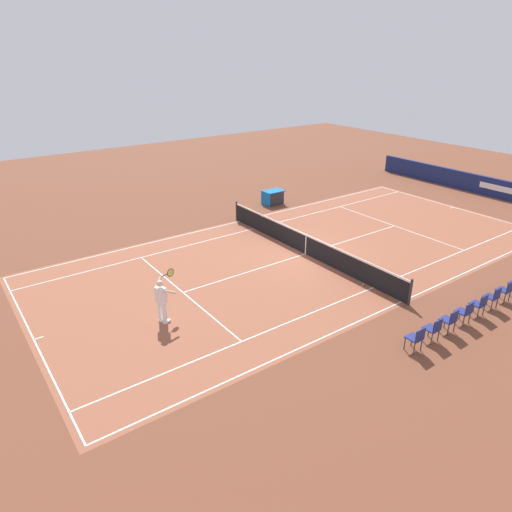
{
  "coord_description": "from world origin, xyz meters",
  "views": [
    {
      "loc": [
        13.4,
        14.61,
        8.75
      ],
      "look_at": [
        3.19,
        0.46,
        0.9
      ],
      "focal_mm": 32.38,
      "sensor_mm": 36.0,
      "label": 1
    }
  ],
  "objects_px": {
    "tennis_ball": "(363,284)",
    "equipment_cart_tarped": "(273,197)",
    "spectator_chair_4": "(465,311)",
    "spectator_chair_1": "(506,289)",
    "spectator_chair_2": "(493,296)",
    "spectator_chair_3": "(480,304)",
    "spectator_chair_5": "(450,319)",
    "tennis_player_near": "(162,299)",
    "spectator_chair_6": "(434,328)",
    "spectator_chair_7": "(416,337)",
    "tennis_net": "(306,244)"
  },
  "relations": [
    {
      "from": "spectator_chair_3",
      "to": "spectator_chair_5",
      "type": "relative_size",
      "value": 1.0
    },
    {
      "from": "spectator_chair_1",
      "to": "spectator_chair_3",
      "type": "relative_size",
      "value": 1.0
    },
    {
      "from": "tennis_ball",
      "to": "spectator_chair_4",
      "type": "bearing_deg",
      "value": 98.86
    },
    {
      "from": "spectator_chair_3",
      "to": "spectator_chair_7",
      "type": "height_order",
      "value": "same"
    },
    {
      "from": "spectator_chair_4",
      "to": "spectator_chair_7",
      "type": "distance_m",
      "value": 2.69
    },
    {
      "from": "tennis_player_near",
      "to": "spectator_chair_6",
      "type": "bearing_deg",
      "value": 136.59
    },
    {
      "from": "tennis_ball",
      "to": "spectator_chair_4",
      "type": "distance_m",
      "value": 4.11
    },
    {
      "from": "spectator_chair_1",
      "to": "spectator_chair_4",
      "type": "distance_m",
      "value": 2.69
    },
    {
      "from": "tennis_player_near",
      "to": "tennis_ball",
      "type": "height_order",
      "value": "tennis_player_near"
    },
    {
      "from": "spectator_chair_5",
      "to": "equipment_cart_tarped",
      "type": "xyz_separation_m",
      "value": [
        -3.87,
        -14.66,
        -0.08
      ]
    },
    {
      "from": "tennis_player_near",
      "to": "equipment_cart_tarped",
      "type": "height_order",
      "value": "tennis_player_near"
    },
    {
      "from": "spectator_chair_2",
      "to": "tennis_ball",
      "type": "bearing_deg",
      "value": -58.97
    },
    {
      "from": "tennis_player_near",
      "to": "tennis_ball",
      "type": "relative_size",
      "value": 25.71
    },
    {
      "from": "tennis_net",
      "to": "tennis_player_near",
      "type": "height_order",
      "value": "tennis_player_near"
    },
    {
      "from": "spectator_chair_6",
      "to": "spectator_chair_7",
      "type": "xyz_separation_m",
      "value": [
        0.9,
        0.0,
        0.0
      ]
    },
    {
      "from": "spectator_chair_1",
      "to": "spectator_chair_7",
      "type": "distance_m",
      "value": 5.39
    },
    {
      "from": "tennis_ball",
      "to": "spectator_chair_1",
      "type": "bearing_deg",
      "value": 129.51
    },
    {
      "from": "spectator_chair_7",
      "to": "spectator_chair_3",
      "type": "bearing_deg",
      "value": 180.0
    },
    {
      "from": "spectator_chair_4",
      "to": "spectator_chair_6",
      "type": "bearing_deg",
      "value": 0.0
    },
    {
      "from": "tennis_ball",
      "to": "spectator_chair_6",
      "type": "relative_size",
      "value": 0.08
    },
    {
      "from": "spectator_chair_2",
      "to": "spectator_chair_3",
      "type": "distance_m",
      "value": 0.9
    },
    {
      "from": "spectator_chair_3",
      "to": "spectator_chair_5",
      "type": "bearing_deg",
      "value": 0.0
    },
    {
      "from": "spectator_chair_2",
      "to": "spectator_chair_1",
      "type": "bearing_deg",
      "value": 180.0
    },
    {
      "from": "spectator_chair_1",
      "to": "spectator_chair_2",
      "type": "relative_size",
      "value": 1.0
    },
    {
      "from": "spectator_chair_1",
      "to": "equipment_cart_tarped",
      "type": "distance_m",
      "value": 14.66
    },
    {
      "from": "spectator_chair_2",
      "to": "spectator_chair_6",
      "type": "xyz_separation_m",
      "value": [
        3.59,
        0.0,
        0.0
      ]
    },
    {
      "from": "spectator_chair_3",
      "to": "spectator_chair_7",
      "type": "relative_size",
      "value": 1.0
    },
    {
      "from": "spectator_chair_2",
      "to": "spectator_chair_4",
      "type": "relative_size",
      "value": 1.0
    },
    {
      "from": "tennis_ball",
      "to": "equipment_cart_tarped",
      "type": "distance_m",
      "value": 11.23
    },
    {
      "from": "tennis_net",
      "to": "spectator_chair_4",
      "type": "distance_m",
      "value": 7.76
    },
    {
      "from": "tennis_player_near",
      "to": "spectator_chair_6",
      "type": "xyz_separation_m",
      "value": [
        -6.58,
        6.23,
        -0.41
      ]
    },
    {
      "from": "spectator_chair_5",
      "to": "equipment_cart_tarped",
      "type": "bearing_deg",
      "value": -104.8
    },
    {
      "from": "tennis_player_near",
      "to": "spectator_chair_2",
      "type": "height_order",
      "value": "tennis_player_near"
    },
    {
      "from": "spectator_chair_3",
      "to": "spectator_chair_4",
      "type": "bearing_deg",
      "value": 0.0
    },
    {
      "from": "tennis_player_near",
      "to": "spectator_chair_2",
      "type": "distance_m",
      "value": 11.94
    },
    {
      "from": "tennis_ball",
      "to": "spectator_chair_1",
      "type": "xyz_separation_m",
      "value": [
        -3.32,
        4.03,
        0.49
      ]
    },
    {
      "from": "spectator_chair_3",
      "to": "equipment_cart_tarped",
      "type": "relative_size",
      "value": 0.7
    },
    {
      "from": "tennis_net",
      "to": "tennis_player_near",
      "type": "relative_size",
      "value": 6.89
    },
    {
      "from": "spectator_chair_7",
      "to": "equipment_cart_tarped",
      "type": "distance_m",
      "value": 15.72
    },
    {
      "from": "spectator_chair_1",
      "to": "spectator_chair_5",
      "type": "xyz_separation_m",
      "value": [
        3.59,
        0.0,
        0.0
      ]
    },
    {
      "from": "tennis_player_near",
      "to": "spectator_chair_1",
      "type": "xyz_separation_m",
      "value": [
        -11.08,
        6.23,
        -0.41
      ]
    },
    {
      "from": "tennis_ball",
      "to": "spectator_chair_1",
      "type": "relative_size",
      "value": 0.08
    },
    {
      "from": "spectator_chair_5",
      "to": "spectator_chair_6",
      "type": "relative_size",
      "value": 1.0
    },
    {
      "from": "spectator_chair_6",
      "to": "equipment_cart_tarped",
      "type": "bearing_deg",
      "value": -108.03
    },
    {
      "from": "tennis_ball",
      "to": "equipment_cart_tarped",
      "type": "bearing_deg",
      "value": -108.73
    },
    {
      "from": "tennis_net",
      "to": "spectator_chair_4",
      "type": "relative_size",
      "value": 13.3
    },
    {
      "from": "tennis_ball",
      "to": "spectator_chair_7",
      "type": "relative_size",
      "value": 0.08
    },
    {
      "from": "equipment_cart_tarped",
      "to": "spectator_chair_3",
      "type": "bearing_deg",
      "value": 81.93
    },
    {
      "from": "tennis_ball",
      "to": "spectator_chair_5",
      "type": "height_order",
      "value": "spectator_chair_5"
    },
    {
      "from": "equipment_cart_tarped",
      "to": "tennis_player_near",
      "type": "bearing_deg",
      "value": 36.59
    }
  ]
}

